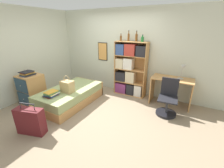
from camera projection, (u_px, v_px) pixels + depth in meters
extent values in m
plane|color=gray|center=(93.00, 109.00, 4.01)|extent=(14.00, 14.00, 0.00)
cube|color=beige|center=(119.00, 52.00, 4.85)|extent=(10.00, 0.06, 2.60)
cube|color=black|center=(103.00, 52.00, 5.10)|extent=(0.35, 0.02, 0.59)
cube|color=#DB994C|center=(103.00, 52.00, 5.09)|extent=(0.31, 0.01, 0.55)
cube|color=beige|center=(31.00, 54.00, 4.51)|extent=(0.06, 10.00, 2.60)
cube|color=tan|center=(71.00, 99.00, 4.31)|extent=(1.05, 1.83, 0.23)
cube|color=#9EAD70|center=(70.00, 92.00, 4.23)|extent=(1.02, 1.80, 0.21)
cube|color=tan|center=(89.00, 86.00, 5.00)|extent=(1.05, 0.04, 0.44)
cube|color=tan|center=(67.00, 87.00, 3.93)|extent=(0.32, 0.22, 0.31)
torus|color=tan|center=(66.00, 79.00, 3.85)|extent=(0.19, 0.02, 0.19)
cube|color=#B2382D|center=(51.00, 96.00, 3.76)|extent=(0.24, 0.32, 0.01)
cube|color=#334C84|center=(52.00, 95.00, 3.76)|extent=(0.29, 0.30, 0.02)
cube|color=#232328|center=(51.00, 95.00, 3.75)|extent=(0.27, 0.37, 0.01)
cube|color=#334C84|center=(51.00, 94.00, 3.73)|extent=(0.28, 0.33, 0.02)
cube|color=silver|center=(52.00, 93.00, 3.75)|extent=(0.29, 0.28, 0.02)
cube|color=gold|center=(51.00, 93.00, 3.71)|extent=(0.26, 0.31, 0.01)
cube|color=#427A4C|center=(52.00, 92.00, 3.73)|extent=(0.22, 0.36, 0.02)
cube|color=gold|center=(51.00, 92.00, 3.72)|extent=(0.24, 0.31, 0.02)
cube|color=#5B191E|center=(30.00, 121.00, 3.03)|extent=(0.61, 0.36, 0.56)
cylinder|color=#2D2D33|center=(20.00, 106.00, 2.94)|extent=(0.01, 0.01, 0.12)
cylinder|color=#2D2D33|center=(34.00, 107.00, 2.87)|extent=(0.01, 0.01, 0.12)
cube|color=#2D2D33|center=(26.00, 104.00, 2.88)|extent=(0.33, 0.11, 0.02)
cube|color=tan|center=(32.00, 89.00, 4.23)|extent=(0.56, 0.54, 0.83)
cube|color=#284256|center=(24.00, 99.00, 4.08)|extent=(0.52, 0.01, 0.37)
sphere|color=#B2A893|center=(24.00, 99.00, 4.07)|extent=(0.02, 0.02, 0.02)
cube|color=#284256|center=(21.00, 86.00, 3.94)|extent=(0.52, 0.01, 0.37)
sphere|color=#B2A893|center=(20.00, 86.00, 3.93)|extent=(0.02, 0.02, 0.02)
cube|color=#334C84|center=(28.00, 75.00, 4.07)|extent=(0.23, 0.35, 0.02)
cube|color=#232328|center=(28.00, 74.00, 4.05)|extent=(0.26, 0.33, 0.02)
cube|color=#99894C|center=(27.00, 74.00, 4.05)|extent=(0.22, 0.32, 0.02)
cube|color=gold|center=(28.00, 73.00, 4.05)|extent=(0.27, 0.32, 0.02)
cube|color=#B2382D|center=(27.00, 73.00, 4.02)|extent=(0.23, 0.28, 0.01)
cube|color=#232328|center=(27.00, 72.00, 4.03)|extent=(0.30, 0.29, 0.01)
cube|color=#232328|center=(26.00, 72.00, 4.02)|extent=(0.29, 0.32, 0.02)
cube|color=tan|center=(117.00, 67.00, 4.83)|extent=(0.02, 0.33, 1.67)
cube|color=tan|center=(146.00, 71.00, 4.40)|extent=(0.02, 0.33, 1.67)
cube|color=tan|center=(132.00, 68.00, 4.75)|extent=(0.98, 0.01, 1.67)
cube|color=tan|center=(129.00, 94.00, 4.91)|extent=(0.94, 0.33, 0.02)
cube|color=tan|center=(130.00, 82.00, 4.77)|extent=(0.94, 0.33, 0.02)
cube|color=tan|center=(131.00, 69.00, 4.62)|extent=(0.94, 0.33, 0.02)
cube|color=tan|center=(131.00, 56.00, 4.47)|extent=(0.94, 0.33, 0.02)
cube|color=tan|center=(132.00, 42.00, 4.32)|extent=(0.94, 0.33, 0.02)
cube|color=#7A336B|center=(122.00, 87.00, 4.97)|extent=(0.36, 0.25, 0.32)
cube|color=#232328|center=(131.00, 89.00, 4.81)|extent=(0.23, 0.25, 0.34)
cube|color=silver|center=(138.00, 90.00, 4.70)|extent=(0.22, 0.25, 0.35)
cube|color=#232328|center=(121.00, 76.00, 4.83)|extent=(0.32, 0.25, 0.29)
cube|color=beige|center=(131.00, 77.00, 4.68)|extent=(0.28, 0.25, 0.35)
cube|color=beige|center=(121.00, 63.00, 4.70)|extent=(0.25, 0.25, 0.30)
cube|color=silver|center=(129.00, 64.00, 4.57)|extent=(0.28, 0.25, 0.33)
cube|color=#334C84|center=(121.00, 49.00, 4.54)|extent=(0.26, 0.25, 0.32)
cube|color=#B2382D|center=(131.00, 50.00, 4.40)|extent=(0.32, 0.25, 0.33)
cube|color=#232328|center=(142.00, 51.00, 4.25)|extent=(0.28, 0.25, 0.30)
cylinder|color=brown|center=(121.00, 38.00, 4.40)|extent=(0.06, 0.06, 0.15)
cylinder|color=brown|center=(121.00, 35.00, 4.36)|extent=(0.02, 0.02, 0.05)
cylinder|color=#232328|center=(121.00, 34.00, 4.35)|extent=(0.03, 0.03, 0.02)
cylinder|color=brown|center=(129.00, 37.00, 4.34)|extent=(0.06, 0.06, 0.21)
cylinder|color=brown|center=(129.00, 32.00, 4.29)|extent=(0.02, 0.02, 0.07)
cylinder|color=#232328|center=(129.00, 31.00, 4.27)|extent=(0.03, 0.03, 0.02)
cylinder|color=brown|center=(136.00, 38.00, 4.23)|extent=(0.07, 0.07, 0.21)
cylinder|color=brown|center=(137.00, 33.00, 4.18)|extent=(0.03, 0.03, 0.06)
cylinder|color=#232328|center=(137.00, 31.00, 4.17)|extent=(0.03, 0.03, 0.02)
cylinder|color=#1E6B2D|center=(142.00, 39.00, 4.12)|extent=(0.08, 0.08, 0.14)
cylinder|color=#1E6B2D|center=(143.00, 36.00, 4.09)|extent=(0.03, 0.03, 0.04)
cylinder|color=#232328|center=(143.00, 35.00, 4.08)|extent=(0.03, 0.03, 0.02)
cube|color=tan|center=(173.00, 79.00, 4.00)|extent=(1.07, 0.54, 0.02)
cube|color=tan|center=(152.00, 89.00, 4.37)|extent=(0.03, 0.50, 0.75)
cube|color=tan|center=(191.00, 96.00, 3.91)|extent=(0.03, 0.50, 0.75)
cylinder|color=#ADA89E|center=(180.00, 79.00, 3.96)|extent=(0.14, 0.14, 0.02)
cylinder|color=#ADA89E|center=(182.00, 72.00, 3.89)|extent=(0.02, 0.02, 0.33)
cone|color=#ADA89E|center=(185.00, 65.00, 3.81)|extent=(0.15, 0.12, 0.15)
cylinder|color=black|center=(166.00, 113.00, 3.76)|extent=(0.49, 0.49, 0.06)
cylinder|color=#333338|center=(167.00, 107.00, 3.70)|extent=(0.05, 0.05, 0.41)
cube|color=black|center=(168.00, 99.00, 3.62)|extent=(0.48, 0.48, 0.03)
cube|color=black|center=(170.00, 87.00, 3.71)|extent=(0.40, 0.07, 0.46)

